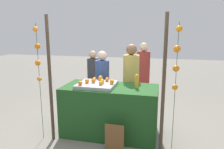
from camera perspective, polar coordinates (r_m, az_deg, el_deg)
name	(u,v)px	position (r m, az deg, el deg)	size (l,w,h in m)	color
ground_plane	(110,133)	(4.28, -0.49, -15.58)	(24.00, 24.00, 0.00)	gray
stall_counter	(110,110)	(4.09, -0.50, -9.68)	(1.77, 0.85, 0.94)	#1E4C1E
orange_tray	(97,85)	(3.97, -4.14, -2.74)	(0.69, 0.65, 0.06)	#9EA0A5
orange_0	(80,83)	(3.83, -8.60, -2.29)	(0.08, 0.08, 0.08)	orange
orange_1	(100,78)	(4.20, -3.16, -0.92)	(0.09, 0.09, 0.09)	orange
orange_2	(102,82)	(3.90, -2.73, -1.91)	(0.09, 0.09, 0.09)	orange
orange_3	(94,79)	(4.13, -4.79, -1.24)	(0.07, 0.07, 0.07)	orange
orange_4	(107,79)	(4.09, -1.34, -1.31)	(0.08, 0.08, 0.08)	orange
orange_5	(112,82)	(3.87, -0.05, -1.99)	(0.08, 0.08, 0.08)	orange
orange_6	(87,81)	(3.98, -6.76, -1.75)	(0.08, 0.08, 0.08)	orange
orange_7	(101,83)	(3.81, -3.08, -2.30)	(0.07, 0.07, 0.07)	orange
orange_8	(93,81)	(3.99, -5.03, -1.65)	(0.08, 0.08, 0.08)	orange
juice_bottle	(137,81)	(3.86, 6.70, -1.86)	(0.07, 0.07, 0.25)	orange
chalkboard_sign	(114,139)	(3.56, 0.67, -17.12)	(0.31, 0.03, 0.51)	brown
vendor_left	(102,87)	(4.77, -2.60, -3.50)	(0.31, 0.31, 1.54)	#384C8C
vendor_right	(131,86)	(4.57, 5.13, -3.21)	(0.34, 0.34, 1.70)	tan
crowd_person_0	(93,81)	(5.54, -5.11, -1.71)	(0.30, 0.30, 1.47)	#333338
crowd_person_1	(143,77)	(5.61, 8.41, -0.64)	(0.34, 0.34, 1.67)	maroon
canopy_post_left	(50,80)	(3.84, -16.40, -1.53)	(0.06, 0.06, 2.23)	#473828
canopy_post_right	(163,87)	(3.34, 13.76, -3.34)	(0.06, 0.06, 2.23)	#473828
garland_strand_left	(38,54)	(3.88, -19.51, 5.18)	(0.11, 0.10, 2.09)	#2D4C23
garland_strand_right	(177,59)	(3.25, 17.12, 4.01)	(0.11, 0.10, 2.09)	#2D4C23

